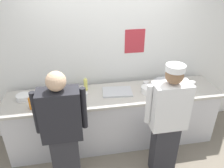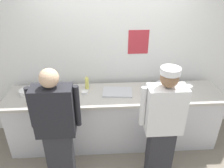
# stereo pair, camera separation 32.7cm
# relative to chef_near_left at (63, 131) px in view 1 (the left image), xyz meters

# --- Properties ---
(ground_plane) EXTENTS (9.00, 9.00, 0.00)m
(ground_plane) POSITION_rel_chef_near_left_xyz_m (0.76, 0.33, -0.88)
(ground_plane) COLOR slate
(wall_back) EXTENTS (5.11, 0.11, 2.95)m
(wall_back) POSITION_rel_chef_near_left_xyz_m (0.76, 1.18, 0.59)
(wall_back) COLOR white
(wall_back) RESTS_ON ground
(prep_counter) EXTENTS (3.26, 0.70, 0.92)m
(prep_counter) POSITION_rel_chef_near_left_xyz_m (0.76, 0.70, -0.42)
(prep_counter) COLOR silver
(prep_counter) RESTS_ON ground
(chef_near_left) EXTENTS (0.61, 0.24, 1.67)m
(chef_near_left) POSITION_rel_chef_near_left_xyz_m (0.00, 0.00, 0.00)
(chef_near_left) COLOR #2D2D33
(chef_near_left) RESTS_ON ground
(chef_center) EXTENTS (0.60, 0.24, 1.65)m
(chef_center) POSITION_rel_chef_near_left_xyz_m (1.32, -0.01, -0.00)
(chef_center) COLOR #2D2D33
(chef_center) RESTS_ON ground
(plate_stack_front) EXTENTS (0.20, 0.20, 0.07)m
(plate_stack_front) POSITION_rel_chef_near_left_xyz_m (-0.56, 0.77, 0.07)
(plate_stack_front) COLOR white
(plate_stack_front) RESTS_ON prep_counter
(plate_stack_rear) EXTENTS (0.21, 0.21, 0.10)m
(plate_stack_rear) POSITION_rel_chef_near_left_xyz_m (1.27, 0.65, 0.08)
(plate_stack_rear) COLOR white
(plate_stack_rear) RESTS_ON prep_counter
(mixing_bowl_steel) EXTENTS (0.38, 0.38, 0.11)m
(mixing_bowl_steel) POSITION_rel_chef_near_left_xyz_m (1.58, 0.74, 0.09)
(mixing_bowl_steel) COLOR #B7BABF
(mixing_bowl_steel) RESTS_ON prep_counter
(sheet_tray) EXTENTS (0.47, 0.34, 0.02)m
(sheet_tray) POSITION_rel_chef_near_left_xyz_m (0.81, 0.73, 0.04)
(sheet_tray) COLOR #B7BABF
(sheet_tray) RESTS_ON prep_counter
(squeeze_bottle_primary) EXTENTS (0.06, 0.06, 0.21)m
(squeeze_bottle_primary) POSITION_rel_chef_near_left_xyz_m (0.34, 0.89, 0.14)
(squeeze_bottle_primary) COLOR #E5E066
(squeeze_bottle_primary) RESTS_ON prep_counter
(squeeze_bottle_secondary) EXTENTS (0.06, 0.06, 0.20)m
(squeeze_bottle_secondary) POSITION_rel_chef_near_left_xyz_m (-0.41, 0.51, 0.13)
(squeeze_bottle_secondary) COLOR orange
(squeeze_bottle_secondary) RESTS_ON prep_counter
(ramekin_orange_sauce) EXTENTS (0.10, 0.10, 0.04)m
(ramekin_orange_sauce) POSITION_rel_chef_near_left_xyz_m (0.31, 0.73, 0.05)
(ramekin_orange_sauce) COLOR white
(ramekin_orange_sauce) RESTS_ON prep_counter
(ramekin_green_sauce) EXTENTS (0.09, 0.09, 0.05)m
(ramekin_green_sauce) POSITION_rel_chef_near_left_xyz_m (1.95, 0.86, 0.06)
(ramekin_green_sauce) COLOR white
(ramekin_green_sauce) RESTS_ON prep_counter
(ramekin_red_sauce) EXTENTS (0.10, 0.10, 0.04)m
(ramekin_red_sauce) POSITION_rel_chef_near_left_xyz_m (-0.19, 0.54, 0.06)
(ramekin_red_sauce) COLOR white
(ramekin_red_sauce) RESTS_ON prep_counter
(ramekin_yellow_sauce) EXTENTS (0.09, 0.09, 0.05)m
(ramekin_yellow_sauce) POSITION_rel_chef_near_left_xyz_m (1.32, 0.90, 0.06)
(ramekin_yellow_sauce) COLOR white
(ramekin_yellow_sauce) RESTS_ON prep_counter
(deli_cup) EXTENTS (0.09, 0.09, 0.11)m
(deli_cup) POSITION_rel_chef_near_left_xyz_m (0.01, 0.60, 0.09)
(deli_cup) COLOR white
(deli_cup) RESTS_ON prep_counter
(chefs_knife) EXTENTS (0.28, 0.03, 0.02)m
(chefs_knife) POSITION_rel_chef_near_left_xyz_m (-0.30, 0.82, 0.04)
(chefs_knife) COLOR #B7BABF
(chefs_knife) RESTS_ON prep_counter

